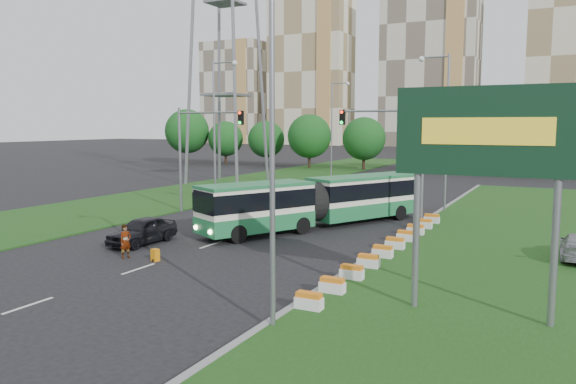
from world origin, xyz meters
The scene contains 19 objects.
ground centered at (0.00, 0.00, 0.00)m, with size 360.00×360.00×0.00m, color black.
grass_median centered at (13.00, 8.00, 0.07)m, with size 14.00×60.00×0.15m, color #194614.
median_kerb centered at (6.05, 8.00, 0.09)m, with size 0.30×60.00×0.18m, color gray.
left_verge centered at (-18.00, 25.00, 0.05)m, with size 12.00×110.00×0.10m, color #194614.
lane_markings centered at (-3.00, 20.00, 0.00)m, with size 0.20×100.00×0.01m, color beige, non-canonical shape.
flower_planters centered at (6.70, 1.90, 0.45)m, with size 1.10×20.30×0.60m, color white, non-canonical shape.
billboard centered at (12.25, -6.00, 6.16)m, with size 6.00×0.37×8.00m.
traffic_mast_median centered at (4.78, 10.00, 5.35)m, with size 5.76×0.32×8.00m.
traffic_mast_left centered at (-10.38, 9.00, 5.35)m, with size 5.76×0.32×8.00m.
street_lamps centered at (-3.00, 10.00, 6.00)m, with size 36.00×60.00×12.00m, color gray, non-canonical shape.
tree_line centered at (10.00, 55.00, 4.50)m, with size 120.00×8.00×9.00m, color #134716, non-canonical shape.
apartment_tower_west centered at (-65.00, 150.00, 24.00)m, with size 26.00×15.00×48.00m, color beige.
apartment_tower_cwest centered at (-25.00, 150.00, 26.00)m, with size 28.00×15.00×52.00m, color beige.
midrise_west centered at (-95.00, 150.00, 18.00)m, with size 22.00×14.00×36.00m, color beige.
articulated_bus centered at (-0.11, 7.76, 1.71)m, with size 2.64×16.93×2.79m.
car_left_near centered at (-6.62, -1.57, 0.76)m, with size 1.81×4.49×1.53m, color black.
car_left_far centered at (-7.80, 11.57, 0.80)m, with size 1.70×4.87×1.60m, color black.
pedestrian centered at (-5.02, -4.63, 0.86)m, with size 0.63×0.41×1.72m, color gray.
shopping_trolley centered at (-3.29, -4.45, 0.30)m, with size 0.35×0.37×0.61m.
Camera 1 is at (14.79, -25.73, 6.72)m, focal length 35.00 mm.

